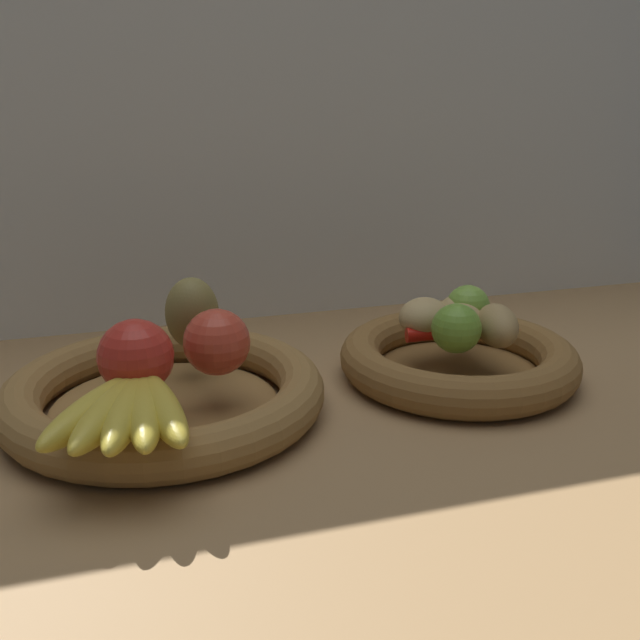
% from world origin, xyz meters
% --- Properties ---
extents(ground_plane, '(1.40, 0.90, 0.03)m').
position_xyz_m(ground_plane, '(0.00, 0.00, -0.01)').
color(ground_plane, '#9E774C').
extents(back_wall, '(1.40, 0.03, 0.55)m').
position_xyz_m(back_wall, '(0.00, 0.30, 0.28)').
color(back_wall, silver).
rests_on(back_wall, ground_plane).
extents(fruit_bowl_left, '(0.34, 0.34, 0.05)m').
position_xyz_m(fruit_bowl_left, '(-0.18, -0.01, 0.02)').
color(fruit_bowl_left, olive).
rests_on(fruit_bowl_left, ground_plane).
extents(fruit_bowl_right, '(0.28, 0.28, 0.05)m').
position_xyz_m(fruit_bowl_right, '(0.16, -0.01, 0.02)').
color(fruit_bowl_right, brown).
rests_on(fruit_bowl_right, ground_plane).
extents(apple_red_front, '(0.07, 0.07, 0.07)m').
position_xyz_m(apple_red_front, '(-0.21, -0.06, 0.08)').
color(apple_red_front, red).
rests_on(apple_red_front, fruit_bowl_left).
extents(apple_red_right, '(0.07, 0.07, 0.07)m').
position_xyz_m(apple_red_right, '(-0.13, -0.03, 0.08)').
color(apple_red_right, '#CC422D').
rests_on(apple_red_right, fruit_bowl_left).
extents(pear_brown, '(0.08, 0.08, 0.08)m').
position_xyz_m(pear_brown, '(-0.14, 0.05, 0.09)').
color(pear_brown, olive).
rests_on(pear_brown, fruit_bowl_left).
extents(banana_bunch_front, '(0.14, 0.17, 0.03)m').
position_xyz_m(banana_bunch_front, '(-0.22, -0.13, 0.06)').
color(banana_bunch_front, gold).
rests_on(banana_bunch_front, fruit_bowl_left).
extents(potato_small, '(0.06, 0.09, 0.05)m').
position_xyz_m(potato_small, '(0.19, -0.04, 0.07)').
color(potato_small, '#A38451').
rests_on(potato_small, fruit_bowl_right).
extents(potato_large, '(0.08, 0.08, 0.04)m').
position_xyz_m(potato_large, '(0.16, -0.01, 0.07)').
color(potato_large, tan).
rests_on(potato_large, fruit_bowl_right).
extents(potato_oblong, '(0.09, 0.09, 0.05)m').
position_xyz_m(potato_oblong, '(0.12, 0.02, 0.07)').
color(potato_oblong, tan).
rests_on(potato_oblong, fruit_bowl_right).
extents(potato_back, '(0.08, 0.07, 0.04)m').
position_xyz_m(potato_back, '(0.18, 0.03, 0.07)').
color(potato_back, tan).
rests_on(potato_back, fruit_bowl_right).
extents(lime_near, '(0.06, 0.06, 0.06)m').
position_xyz_m(lime_near, '(0.13, -0.05, 0.08)').
color(lime_near, '#6B9E33').
rests_on(lime_near, fruit_bowl_right).
extents(lime_far, '(0.05, 0.05, 0.05)m').
position_xyz_m(lime_far, '(0.18, 0.03, 0.07)').
color(lime_far, '#7AAD3D').
rests_on(lime_far, fruit_bowl_right).
extents(chili_pepper, '(0.14, 0.04, 0.02)m').
position_xyz_m(chili_pepper, '(0.16, -0.01, 0.06)').
color(chili_pepper, red).
rests_on(chili_pepper, fruit_bowl_right).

